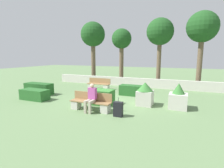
# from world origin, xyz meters

# --- Properties ---
(ground_plane) EXTENTS (60.00, 60.00, 0.00)m
(ground_plane) POSITION_xyz_m (0.00, 0.00, 0.00)
(ground_plane) COLOR #607F51
(perimeter_wall) EXTENTS (14.78, 0.30, 0.74)m
(perimeter_wall) POSITION_xyz_m (0.00, 5.05, 0.37)
(perimeter_wall) COLOR beige
(perimeter_wall) RESTS_ON ground_plane
(bench_front) EXTENTS (2.07, 0.49, 0.86)m
(bench_front) POSITION_xyz_m (-0.01, -2.12, 0.34)
(bench_front) COLOR #937047
(bench_front) RESTS_ON ground_plane
(bench_left_side) EXTENTS (1.84, 0.49, 0.86)m
(bench_left_side) POSITION_xyz_m (-2.13, 2.80, 0.33)
(bench_left_side) COLOR #937047
(bench_left_side) RESTS_ON ground_plane
(person_seated_man) EXTENTS (0.38, 0.63, 1.32)m
(person_seated_man) POSITION_xyz_m (0.11, -2.26, 0.73)
(person_seated_man) COLOR #B2A893
(person_seated_man) RESTS_ON ground_plane
(hedge_block_near_left) EXTENTS (1.18, 0.86, 0.80)m
(hedge_block_near_left) POSITION_xyz_m (0.03, -0.95, 0.40)
(hedge_block_near_left) COLOR #33702D
(hedge_block_near_left) RESTS_ON ground_plane
(hedge_block_near_right) EXTENTS (1.72, 0.77, 0.62)m
(hedge_block_near_right) POSITION_xyz_m (-4.16, -1.63, 0.31)
(hedge_block_near_right) COLOR #286028
(hedge_block_near_right) RESTS_ON ground_plane
(hedge_block_mid_left) EXTENTS (2.00, 0.73, 0.76)m
(hedge_block_mid_left) POSITION_xyz_m (-5.10, -0.37, 0.38)
(hedge_block_mid_left) COLOR #235623
(hedge_block_mid_left) RESTS_ON ground_plane
(hedge_block_mid_right) EXTENTS (1.51, 0.71, 0.68)m
(hedge_block_mid_right) POSITION_xyz_m (0.85, 1.77, 0.34)
(hedge_block_mid_right) COLOR #235623
(hedge_block_mid_right) RESTS_ON ground_plane
(planter_corner_left) EXTENTS (0.87, 0.87, 1.29)m
(planter_corner_left) POSITION_xyz_m (3.86, -0.14, 0.55)
(planter_corner_left) COLOR beige
(planter_corner_left) RESTS_ON ground_plane
(planter_corner_right) EXTENTS (0.84, 0.84, 1.24)m
(planter_corner_right) POSITION_xyz_m (2.20, -0.21, 0.63)
(planter_corner_right) COLOR beige
(planter_corner_right) RESTS_ON ground_plane
(suitcase) EXTENTS (0.39, 0.23, 0.85)m
(suitcase) POSITION_xyz_m (1.53, -2.40, 0.33)
(suitcase) COLOR black
(suitcase) RESTS_ON ground_plane
(tree_leftmost) EXTENTS (2.41, 2.41, 5.91)m
(tree_leftmost) POSITION_xyz_m (-4.59, 6.46, 4.57)
(tree_leftmost) COLOR brown
(tree_leftmost) RESTS_ON ground_plane
(tree_center_left) EXTENTS (1.84, 1.84, 5.09)m
(tree_center_left) POSITION_xyz_m (-1.57, 6.46, 3.98)
(tree_center_left) COLOR brown
(tree_center_left) RESTS_ON ground_plane
(tree_center_right) EXTENTS (2.21, 2.21, 5.68)m
(tree_center_right) POSITION_xyz_m (1.96, 5.99, 4.46)
(tree_center_right) COLOR brown
(tree_center_right) RESTS_ON ground_plane
(tree_rightmost) EXTENTS (2.39, 2.39, 6.02)m
(tree_rightmost) POSITION_xyz_m (5.09, 6.38, 4.70)
(tree_rightmost) COLOR brown
(tree_rightmost) RESTS_ON ground_plane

